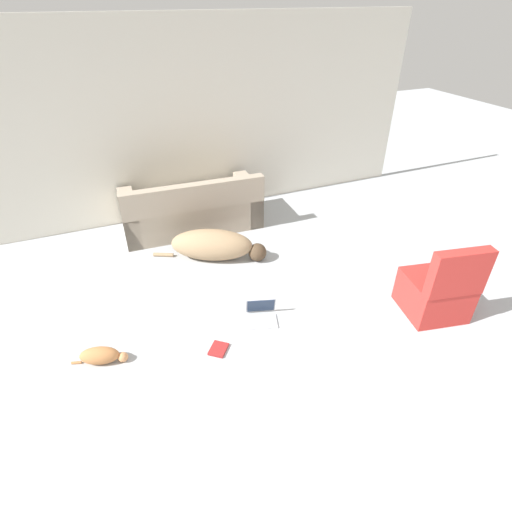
% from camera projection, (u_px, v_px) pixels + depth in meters
% --- Properties ---
extents(ground_plane, '(20.00, 20.00, 0.00)m').
position_uv_depth(ground_plane, '(350.00, 418.00, 3.19)').
color(ground_plane, '#ADB2B7').
extents(wall_back, '(6.79, 0.06, 2.66)m').
position_uv_depth(wall_back, '(198.00, 121.00, 5.58)').
color(wall_back, silver).
rests_on(wall_back, ground_plane).
extents(couch, '(1.93, 0.91, 0.79)m').
position_uv_depth(couch, '(192.00, 210.00, 5.63)').
color(couch, tan).
rests_on(couch, ground_plane).
extents(dog, '(1.36, 0.81, 0.40)m').
position_uv_depth(dog, '(215.00, 245.00, 5.00)').
color(dog, '#A38460').
rests_on(dog, ground_plane).
extents(cat, '(0.51, 0.26, 0.17)m').
position_uv_depth(cat, '(101.00, 356.00, 3.63)').
color(cat, '#BC7A47').
rests_on(cat, ground_plane).
extents(laptop_open, '(0.38, 0.36, 0.22)m').
position_uv_depth(laptop_open, '(261.00, 312.00, 4.14)').
color(laptop_open, '#B7B7BC').
rests_on(laptop_open, ground_plane).
extents(book_red, '(0.23, 0.24, 0.02)m').
position_uv_depth(book_red, '(218.00, 349.00, 3.79)').
color(book_red, maroon).
rests_on(book_red, ground_plane).
extents(side_chair, '(0.68, 0.68, 0.89)m').
position_uv_depth(side_chair, '(438.00, 291.00, 4.08)').
color(side_chair, '#B72D28').
rests_on(side_chair, ground_plane).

